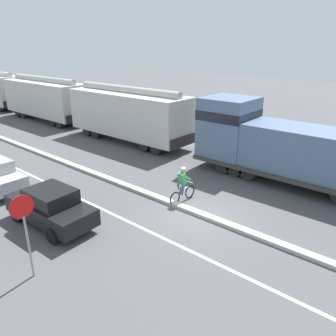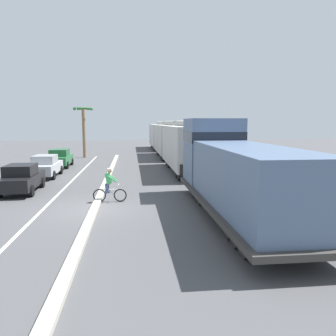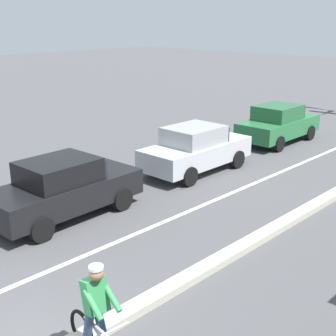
# 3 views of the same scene
# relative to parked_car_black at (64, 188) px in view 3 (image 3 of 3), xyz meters

# --- Properties ---
(median_curb) EXTENTS (0.36, 36.00, 0.16)m
(median_curb) POSITION_rel_parked_car_black_xyz_m (4.57, 1.83, -0.74)
(median_curb) COLOR #B2AD9E
(median_curb) RESTS_ON ground
(lane_stripe) EXTENTS (0.14, 36.00, 0.01)m
(lane_stripe) POSITION_rel_parked_car_black_xyz_m (2.17, 1.83, -0.81)
(lane_stripe) COLOR silver
(lane_stripe) RESTS_ON ground
(parked_car_black) EXTENTS (1.96, 4.26, 1.62)m
(parked_car_black) POSITION_rel_parked_car_black_xyz_m (0.00, 0.00, 0.00)
(parked_car_black) COLOR black
(parked_car_black) RESTS_ON ground
(parked_car_silver) EXTENTS (1.87, 4.22, 1.62)m
(parked_car_silver) POSITION_rel_parked_car_black_xyz_m (-0.02, 5.39, 0.00)
(parked_car_silver) COLOR #B7BABF
(parked_car_silver) RESTS_ON ground
(parked_car_green) EXTENTS (1.88, 4.23, 1.62)m
(parked_car_green) POSITION_rel_parked_car_black_xyz_m (-0.12, 10.88, 0.00)
(parked_car_green) COLOR #286B3D
(parked_car_green) RESTS_ON ground
(cyclist) EXTENTS (1.71, 0.49, 1.71)m
(cyclist) POSITION_rel_parked_car_black_xyz_m (5.15, -2.86, 0.00)
(cyclist) COLOR black
(cyclist) RESTS_ON ground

